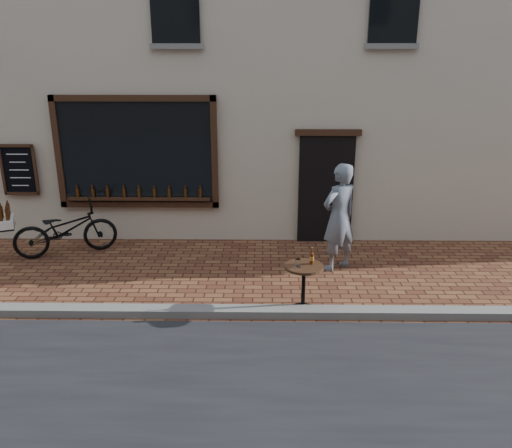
{
  "coord_description": "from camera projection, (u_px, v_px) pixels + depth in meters",
  "views": [
    {
      "loc": [
        0.62,
        -6.4,
        3.59
      ],
      "look_at": [
        0.52,
        1.2,
        1.1
      ],
      "focal_mm": 35.0,
      "sensor_mm": 36.0,
      "label": 1
    }
  ],
  "objects": [
    {
      "name": "pedestrian",
      "position": [
        339.0,
        217.0,
        8.77
      ],
      "size": [
        0.84,
        0.78,
        1.94
      ],
      "primitive_type": "imported",
      "rotation": [
        0.0,
        0.0,
        3.73
      ],
      "color": "slate",
      "rests_on": "ground"
    },
    {
      "name": "kerb",
      "position": [
        220.0,
        312.0,
        7.38
      ],
      "size": [
        90.0,
        0.25,
        0.12
      ],
      "primitive_type": "cube",
      "color": "slate",
      "rests_on": "ground"
    },
    {
      "name": "cargo_bicycle",
      "position": [
        63.0,
        229.0,
        9.58
      ],
      "size": [
        2.26,
        1.44,
        1.07
      ],
      "rotation": [
        0.0,
        0.0,
        1.98
      ],
      "color": "black",
      "rests_on": "ground"
    },
    {
      "name": "ground",
      "position": [
        219.0,
        322.0,
        7.2
      ],
      "size": [
        90.0,
        90.0,
        0.0
      ],
      "primitive_type": "plane",
      "color": "#52291A",
      "rests_on": "ground"
    },
    {
      "name": "bistro_table",
      "position": [
        304.0,
        279.0,
        7.36
      ],
      "size": [
        0.58,
        0.58,
        1.0
      ],
      "color": "black",
      "rests_on": "ground"
    }
  ]
}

